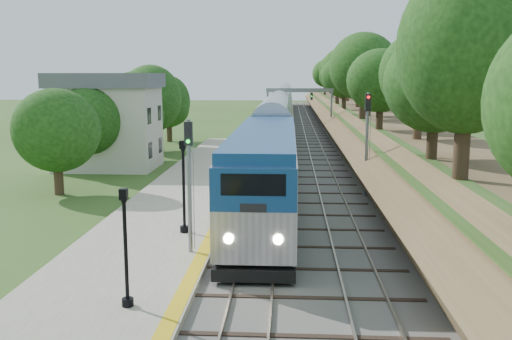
# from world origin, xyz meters

# --- Properties ---
(ground) EXTENTS (320.00, 320.00, 0.00)m
(ground) POSITION_xyz_m (0.00, 0.00, 0.00)
(ground) COLOR #2D4C19
(ground) RESTS_ON ground
(trackbed) EXTENTS (9.50, 170.00, 0.28)m
(trackbed) POSITION_xyz_m (2.00, 60.00, 0.07)
(trackbed) COLOR #4C4944
(trackbed) RESTS_ON ground
(platform) EXTENTS (6.40, 68.00, 0.38)m
(platform) POSITION_xyz_m (-5.20, 16.00, 0.19)
(platform) COLOR gray
(platform) RESTS_ON ground
(yellow_stripe) EXTENTS (0.55, 68.00, 0.01)m
(yellow_stripe) POSITION_xyz_m (-2.35, 16.00, 0.39)
(yellow_stripe) COLOR gold
(yellow_stripe) RESTS_ON platform
(embankment) EXTENTS (10.64, 170.00, 11.70)m
(embankment) POSITION_xyz_m (10.35, 60.00, 1.95)
(embankment) COLOR brown
(embankment) RESTS_ON ground
(station_building) EXTENTS (8.60, 6.60, 8.00)m
(station_building) POSITION_xyz_m (-14.00, 30.00, 4.09)
(station_building) COLOR beige
(station_building) RESTS_ON ground
(signal_gantry) EXTENTS (8.40, 0.38, 6.20)m
(signal_gantry) POSITION_xyz_m (2.47, 54.99, 4.82)
(signal_gantry) COLOR slate
(signal_gantry) RESTS_ON ground
(trees_behind_platform) EXTENTS (7.82, 53.32, 7.21)m
(trees_behind_platform) POSITION_xyz_m (-11.17, 20.67, 4.53)
(trees_behind_platform) COLOR #332316
(trees_behind_platform) RESTS_ON ground
(train) EXTENTS (3.23, 129.36, 4.75)m
(train) POSITION_xyz_m (0.00, 66.55, 2.41)
(train) COLOR black
(train) RESTS_ON trackbed
(lamppost_mid) EXTENTS (0.39, 0.39, 3.93)m
(lamppost_mid) POSITION_xyz_m (-3.96, 0.36, 2.13)
(lamppost_mid) COLOR black
(lamppost_mid) RESTS_ON platform
(lamppost_far) EXTENTS (0.44, 0.44, 4.44)m
(lamppost_far) POSITION_xyz_m (-3.72, 9.27, 2.36)
(lamppost_far) COLOR black
(lamppost_far) RESTS_ON platform
(signal_platform) EXTENTS (0.33, 0.26, 5.67)m
(signal_platform) POSITION_xyz_m (-2.90, 6.25, 3.87)
(signal_platform) COLOR slate
(signal_platform) RESTS_ON platform
(signal_farside) EXTENTS (0.37, 0.29, 6.66)m
(signal_farside) POSITION_xyz_m (6.20, 19.30, 4.19)
(signal_farside) COLOR slate
(signal_farside) RESTS_ON ground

